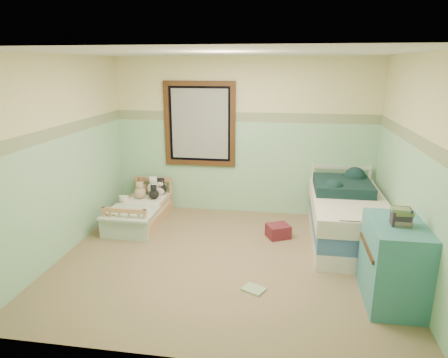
% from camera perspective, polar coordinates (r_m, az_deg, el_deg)
% --- Properties ---
extents(floor, '(4.20, 3.60, 0.02)m').
position_cam_1_polar(floor, '(5.16, 0.29, -11.52)').
color(floor, olive).
rests_on(floor, ground).
extents(ceiling, '(4.20, 3.60, 0.02)m').
position_cam_1_polar(ceiling, '(4.58, 0.33, 17.69)').
color(ceiling, silver).
rests_on(ceiling, wall_back).
extents(wall_back, '(4.20, 0.04, 2.50)m').
position_cam_1_polar(wall_back, '(6.46, 2.72, 5.95)').
color(wall_back, beige).
rests_on(wall_back, floor).
extents(wall_front, '(4.20, 0.04, 2.50)m').
position_cam_1_polar(wall_front, '(3.03, -4.84, -5.85)').
color(wall_front, beige).
rests_on(wall_front, floor).
extents(wall_left, '(0.04, 3.60, 2.50)m').
position_cam_1_polar(wall_left, '(5.43, -22.19, 2.85)').
color(wall_left, beige).
rests_on(wall_left, floor).
extents(wall_right, '(0.04, 3.60, 2.50)m').
position_cam_1_polar(wall_right, '(4.87, 25.53, 1.07)').
color(wall_right, beige).
rests_on(wall_right, floor).
extents(wainscot_mint, '(4.20, 0.01, 1.50)m').
position_cam_1_polar(wainscot_mint, '(6.55, 2.65, 1.62)').
color(wainscot_mint, '#97C7A4').
rests_on(wainscot_mint, floor).
extents(border_strip, '(4.20, 0.01, 0.15)m').
position_cam_1_polar(border_strip, '(6.40, 2.74, 8.79)').
color(border_strip, '#436043').
rests_on(border_strip, wall_back).
extents(window_frame, '(1.16, 0.06, 1.36)m').
position_cam_1_polar(window_frame, '(6.50, -3.50, 7.79)').
color(window_frame, '#341A0C').
rests_on(window_frame, wall_back).
extents(window_blinds, '(0.92, 0.01, 1.12)m').
position_cam_1_polar(window_blinds, '(6.51, -3.48, 7.80)').
color(window_blinds, '#ADADAB').
rests_on(window_blinds, window_frame).
extents(toddler_bed_frame, '(0.66, 1.32, 0.17)m').
position_cam_1_polar(toddler_bed_frame, '(6.41, -11.71, -5.28)').
color(toddler_bed_frame, tan).
rests_on(toddler_bed_frame, floor).
extents(toddler_mattress, '(0.60, 1.26, 0.12)m').
position_cam_1_polar(toddler_mattress, '(6.36, -11.78, -4.06)').
color(toddler_mattress, white).
rests_on(toddler_mattress, toddler_bed_frame).
extents(patchwork_quilt, '(0.72, 0.66, 0.03)m').
position_cam_1_polar(patchwork_quilt, '(5.98, -13.19, -4.70)').
color(patchwork_quilt, '#82ACD2').
rests_on(patchwork_quilt, toddler_mattress).
extents(plush_bed_brown, '(0.20, 0.20, 0.20)m').
position_cam_1_polar(plush_bed_brown, '(6.81, -11.59, -1.31)').
color(plush_bed_brown, brown).
rests_on(plush_bed_brown, toddler_mattress).
extents(plush_bed_white, '(0.21, 0.21, 0.21)m').
position_cam_1_polar(plush_bed_white, '(6.74, -9.99, -1.34)').
color(plush_bed_white, white).
rests_on(plush_bed_white, toddler_mattress).
extents(plush_bed_tan, '(0.19, 0.19, 0.19)m').
position_cam_1_polar(plush_bed_tan, '(6.59, -11.83, -1.92)').
color(plush_bed_tan, tan).
rests_on(plush_bed_tan, toddler_mattress).
extents(plush_bed_dark, '(0.16, 0.16, 0.16)m').
position_cam_1_polar(plush_bed_dark, '(6.52, -9.93, -2.15)').
color(plush_bed_dark, black).
rests_on(plush_bed_dark, toddler_mattress).
extents(plush_floor_cream, '(0.25, 0.25, 0.25)m').
position_cam_1_polar(plush_floor_cream, '(6.67, -13.95, -4.22)').
color(plush_floor_cream, beige).
rests_on(plush_floor_cream, floor).
extents(plush_floor_tan, '(0.23, 0.23, 0.23)m').
position_cam_1_polar(plush_floor_tan, '(6.00, -15.72, -6.79)').
color(plush_floor_tan, tan).
rests_on(plush_floor_tan, floor).
extents(twin_bed_frame, '(0.91, 1.83, 0.22)m').
position_cam_1_polar(twin_bed_frame, '(5.83, 16.87, -7.60)').
color(twin_bed_frame, white).
rests_on(twin_bed_frame, floor).
extents(twin_boxspring, '(0.91, 1.83, 0.22)m').
position_cam_1_polar(twin_boxspring, '(5.75, 17.05, -5.59)').
color(twin_boxspring, navy).
rests_on(twin_boxspring, twin_bed_frame).
extents(twin_mattress, '(0.95, 1.86, 0.22)m').
position_cam_1_polar(twin_mattress, '(5.67, 17.23, -3.52)').
color(twin_mattress, white).
rests_on(twin_mattress, twin_boxspring).
extents(teal_blanket, '(0.78, 0.82, 0.14)m').
position_cam_1_polar(teal_blanket, '(5.89, 16.50, -0.89)').
color(teal_blanket, black).
rests_on(teal_blanket, twin_mattress).
extents(dresser, '(0.54, 0.86, 0.86)m').
position_cam_1_polar(dresser, '(4.51, 22.97, -10.90)').
color(dresser, teal).
rests_on(dresser, floor).
extents(book_stack, '(0.18, 0.14, 0.18)m').
position_cam_1_polar(book_stack, '(4.28, 23.85, -4.92)').
color(book_stack, '#422821').
rests_on(book_stack, dresser).
extents(red_pillow, '(0.39, 0.37, 0.19)m').
position_cam_1_polar(red_pillow, '(5.79, 7.70, -7.34)').
color(red_pillow, '#A21E30').
rests_on(red_pillow, floor).
extents(floor_book, '(0.29, 0.27, 0.02)m').
position_cam_1_polar(floor_book, '(4.55, 4.26, -15.36)').
color(floor_book, '#D3CB43').
rests_on(floor_book, floor).
extents(extra_plush_0, '(0.19, 0.19, 0.19)m').
position_cam_1_polar(extra_plush_0, '(6.74, -8.96, -1.38)').
color(extra_plush_0, black).
rests_on(extra_plush_0, toddler_mattress).
extents(extra_plush_1, '(0.16, 0.16, 0.16)m').
position_cam_1_polar(extra_plush_1, '(6.71, -9.05, -1.57)').
color(extra_plush_1, beige).
rests_on(extra_plush_1, toddler_mattress).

